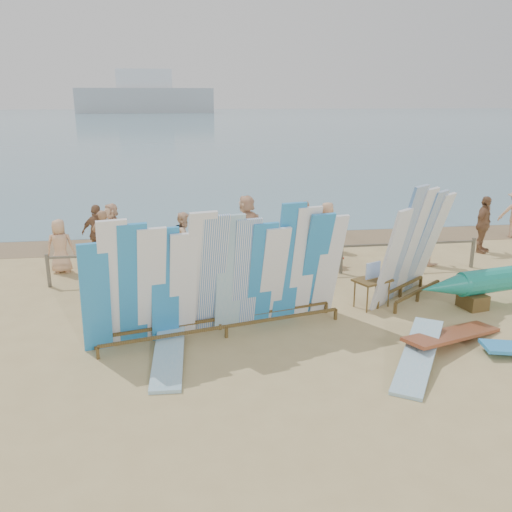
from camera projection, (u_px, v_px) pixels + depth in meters
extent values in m
plane|color=tan|center=(294.00, 317.00, 12.39)|extent=(160.00, 160.00, 0.00)
cube|color=slate|center=(185.00, 118.00, 133.98)|extent=(320.00, 240.00, 0.02)
cube|color=#7D6546|center=(252.00, 239.00, 19.23)|extent=(40.00, 2.60, 0.01)
cube|color=#999EA3|center=(146.00, 101.00, 180.59)|extent=(45.00, 8.00, 8.00)
cube|color=silver|center=(144.00, 79.00, 178.62)|extent=(18.00, 6.00, 6.00)
cube|color=#655D4C|center=(272.00, 249.00, 15.01)|extent=(12.00, 0.06, 0.06)
cube|color=#655D4C|center=(48.00, 271.00, 14.28)|extent=(0.08, 0.08, 0.90)
cube|color=#655D4C|center=(126.00, 267.00, 14.56)|extent=(0.08, 0.08, 0.90)
cube|color=#655D4C|center=(200.00, 264.00, 14.83)|extent=(0.08, 0.08, 0.90)
cube|color=#655D4C|center=(272.00, 261.00, 15.11)|extent=(0.08, 0.08, 0.90)
cube|color=#655D4C|center=(341.00, 258.00, 15.39)|extent=(0.08, 0.08, 0.90)
cube|color=#655D4C|center=(408.00, 255.00, 15.66)|extent=(0.08, 0.08, 0.90)
cube|color=#655D4C|center=(472.00, 253.00, 15.94)|extent=(0.08, 0.08, 0.90)
cube|color=brown|center=(226.00, 326.00, 11.28)|extent=(5.08, 1.27, 0.06)
cube|color=brown|center=(220.00, 319.00, 11.67)|extent=(5.08, 1.27, 0.06)
cube|color=#2986CF|center=(96.00, 298.00, 10.32)|extent=(0.66, 0.67, 2.31)
cube|color=white|center=(114.00, 286.00, 10.39)|extent=(0.72, 0.91, 2.74)
cube|color=#2986CF|center=(133.00, 286.00, 10.53)|extent=(0.72, 0.89, 2.63)
cube|color=white|center=(151.00, 286.00, 10.67)|extent=(0.72, 0.90, 2.52)
cube|color=#2986CF|center=(165.00, 286.00, 10.77)|extent=(0.66, 0.64, 2.47)
cube|color=white|center=(183.00, 286.00, 10.92)|extent=(0.69, 0.75, 2.35)
cube|color=white|center=(200.00, 275.00, 10.99)|extent=(0.75, 1.01, 2.76)
cube|color=white|center=(213.00, 275.00, 11.10)|extent=(0.73, 0.95, 2.67)
cube|color=#80B6CE|center=(229.00, 274.00, 11.23)|extent=(0.67, 0.68, 2.62)
cube|color=white|center=(245.00, 275.00, 11.38)|extent=(0.68, 0.71, 2.51)
cube|color=#2986CF|center=(261.00, 275.00, 11.52)|extent=(0.68, 0.74, 2.40)
cube|color=white|center=(273.00, 276.00, 11.63)|extent=(0.70, 0.80, 2.28)
cube|color=#2986CF|center=(288.00, 264.00, 11.69)|extent=(0.68, 0.73, 2.78)
cube|color=white|center=(303.00, 264.00, 11.83)|extent=(0.69, 0.76, 2.66)
cube|color=#2986CF|center=(314.00, 266.00, 11.95)|extent=(0.73, 0.93, 2.51)
cube|color=white|center=(328.00, 266.00, 12.09)|extent=(0.70, 0.82, 2.44)
cube|color=brown|center=(418.00, 291.00, 13.29)|extent=(1.73, 1.38, 0.06)
cube|color=brown|center=(401.00, 287.00, 13.60)|extent=(1.73, 1.38, 0.06)
cube|color=white|center=(391.00, 260.00, 12.47)|extent=(0.86, 0.87, 2.47)
cube|color=white|center=(403.00, 246.00, 12.76)|extent=(0.96, 1.00, 2.95)
cube|color=white|center=(413.00, 244.00, 13.13)|extent=(0.98, 1.02, 2.83)
cube|color=white|center=(423.00, 243.00, 13.50)|extent=(0.99, 1.03, 2.71)
cube|color=white|center=(431.00, 242.00, 13.81)|extent=(0.99, 1.04, 2.59)
cube|color=brown|center=(473.00, 301.00, 12.90)|extent=(0.61, 0.69, 0.36)
cone|color=teal|center=(443.00, 287.00, 12.48)|extent=(1.29, 0.79, 0.56)
cube|color=brown|center=(372.00, 280.00, 12.84)|extent=(1.01, 0.89, 0.05)
cube|color=white|center=(373.00, 270.00, 12.77)|extent=(0.42, 0.21, 0.40)
cube|color=#80B6CE|center=(169.00, 358.00, 10.46)|extent=(0.68, 2.72, 0.24)
cube|color=brown|center=(452.00, 343.00, 11.08)|extent=(2.63, 1.78, 0.41)
cube|color=#80B6CE|center=(418.00, 364.00, 10.20)|extent=(1.93, 2.56, 0.41)
cube|color=#B52A13|center=(270.00, 258.00, 15.78)|extent=(0.69, 0.64, 0.05)
cube|color=#B52A13|center=(267.00, 246.00, 15.93)|extent=(0.61, 0.29, 0.59)
cube|color=#B52A13|center=(331.00, 257.00, 15.93)|extent=(0.67, 0.63, 0.05)
cube|color=#B52A13|center=(328.00, 245.00, 16.07)|extent=(0.59, 0.29, 0.57)
cube|color=#B52A13|center=(309.00, 249.00, 16.15)|extent=(0.41, 0.68, 0.49)
cube|color=#B52A13|center=(307.00, 237.00, 16.31)|extent=(0.40, 0.15, 0.31)
imported|color=#8C6042|center=(483.00, 225.00, 17.38)|extent=(1.12, 1.05, 1.84)
imported|color=beige|center=(112.00, 227.00, 17.56)|extent=(0.94, 1.55, 1.59)
imported|color=beige|center=(185.00, 239.00, 16.13)|extent=(0.54, 0.85, 1.60)
imported|color=tan|center=(60.00, 246.00, 15.41)|extent=(0.77, 0.38, 1.56)
imported|color=#8C6042|center=(308.00, 231.00, 17.03)|extent=(0.46, 0.96, 1.60)
imported|color=tan|center=(327.00, 227.00, 17.66)|extent=(0.45, 0.81, 1.60)
imported|color=#8C6042|center=(98.00, 234.00, 16.33)|extent=(1.14, 0.80, 1.78)
imported|color=#8C6042|center=(304.00, 225.00, 17.84)|extent=(0.65, 0.44, 1.63)
imported|color=beige|center=(246.00, 224.00, 17.40)|extent=(1.59, 1.66, 1.87)
imported|color=#8C6042|center=(103.00, 238.00, 16.09)|extent=(0.66, 0.45, 1.67)
imported|color=beige|center=(427.00, 234.00, 16.21)|extent=(0.74, 0.99, 1.85)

